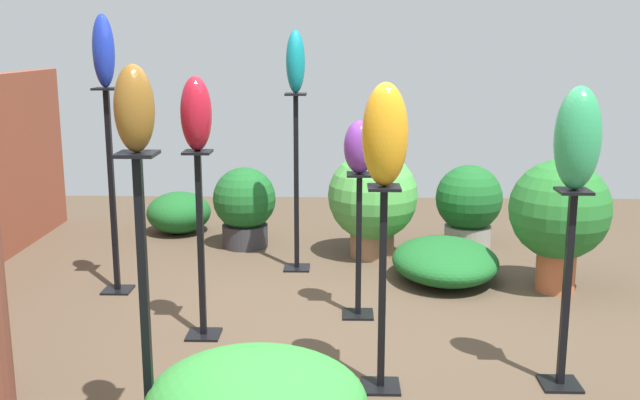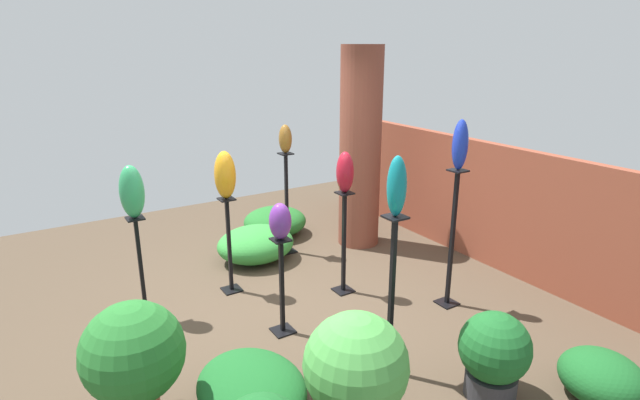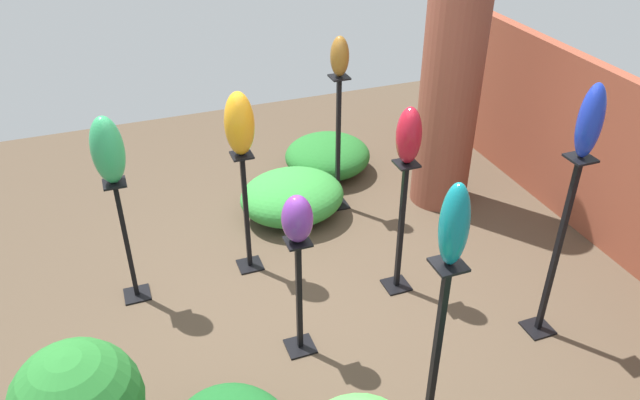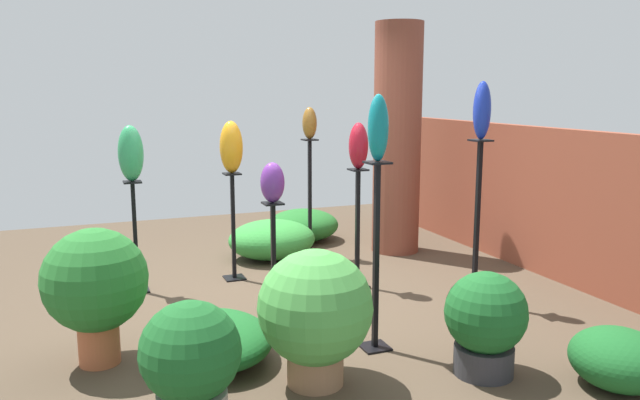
% 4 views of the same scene
% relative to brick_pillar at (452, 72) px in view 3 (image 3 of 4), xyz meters
% --- Properties ---
extents(ground_plane, '(8.00, 8.00, 0.00)m').
position_rel_brick_pillar_xyz_m(ground_plane, '(1.17, -1.81, -1.30)').
color(ground_plane, '#4C3D2D').
extents(brick_wall_back, '(5.60, 0.12, 1.49)m').
position_rel_brick_pillar_xyz_m(brick_wall_back, '(1.17, 0.97, -0.56)').
color(brick_wall_back, brown).
rests_on(brick_wall_back, ground).
extents(brick_pillar, '(0.54, 0.54, 2.60)m').
position_rel_brick_pillar_xyz_m(brick_pillar, '(0.00, 0.00, 0.00)').
color(brick_pillar, brown).
rests_on(brick_pillar, ground).
extents(pedestal_jade, '(0.20, 0.20, 1.04)m').
position_rel_brick_pillar_xyz_m(pedestal_jade, '(0.46, -2.96, -0.83)').
color(pedestal_jade, black).
rests_on(pedestal_jade, ground).
extents(pedestal_violet, '(0.20, 0.20, 0.94)m').
position_rel_brick_pillar_xyz_m(pedestal_violet, '(1.44, -1.93, -0.88)').
color(pedestal_violet, black).
rests_on(pedestal_violet, ground).
extents(pedestal_amber, '(0.20, 0.20, 1.06)m').
position_rel_brick_pillar_xyz_m(pedestal_amber, '(0.41, -2.02, -0.82)').
color(pedestal_amber, black).
rests_on(pedestal_amber, ground).
extents(pedestal_teal, '(0.20, 0.20, 1.37)m').
position_rel_brick_pillar_xyz_m(pedestal_teal, '(2.44, -1.47, -0.67)').
color(pedestal_teal, black).
rests_on(pedestal_teal, ground).
extents(pedestal_cobalt, '(0.20, 0.20, 1.45)m').
position_rel_brick_pillar_xyz_m(pedestal_cobalt, '(1.88, -0.22, -0.63)').
color(pedestal_cobalt, black).
rests_on(pedestal_cobalt, ground).
extents(pedestal_ruby, '(0.20, 0.20, 1.14)m').
position_rel_brick_pillar_xyz_m(pedestal_ruby, '(1.07, -0.98, -0.78)').
color(pedestal_ruby, black).
rests_on(pedestal_ruby, ground).
extents(pedestal_bronze, '(0.20, 0.20, 1.32)m').
position_rel_brick_pillar_xyz_m(pedestal_bronze, '(-0.21, -0.98, -0.69)').
color(pedestal_bronze, black).
rests_on(pedestal_bronze, ground).
extents(art_vase_jade, '(0.21, 0.23, 0.51)m').
position_rel_brick_pillar_xyz_m(art_vase_jade, '(0.46, -2.96, -0.01)').
color(art_vase_jade, '#2D9356').
rests_on(art_vase_jade, pedestal_jade).
extents(art_vase_violet, '(0.20, 0.20, 0.33)m').
position_rel_brick_pillar_xyz_m(art_vase_violet, '(1.44, -1.93, -0.19)').
color(art_vase_violet, '#6B2D8C').
rests_on(art_vase_violet, pedestal_violet).
extents(art_vase_amber, '(0.21, 0.22, 0.50)m').
position_rel_brick_pillar_xyz_m(art_vase_amber, '(0.41, -2.02, 0.01)').
color(art_vase_amber, orange).
rests_on(art_vase_amber, pedestal_amber).
extents(art_vase_teal, '(0.16, 0.14, 0.46)m').
position_rel_brick_pillar_xyz_m(art_vase_teal, '(2.44, -1.47, 0.30)').
color(art_vase_teal, '#0F727A').
rests_on(art_vase_teal, pedestal_teal).
extents(art_vase_cobalt, '(0.15, 0.15, 0.49)m').
position_rel_brick_pillar_xyz_m(art_vase_cobalt, '(1.88, -0.22, 0.39)').
color(art_vase_cobalt, '#192D9E').
rests_on(art_vase_cobalt, pedestal_cobalt).
extents(art_vase_ruby, '(0.19, 0.18, 0.43)m').
position_rel_brick_pillar_xyz_m(art_vase_ruby, '(1.07, -0.98, 0.05)').
color(art_vase_ruby, maroon).
rests_on(art_vase_ruby, pedestal_ruby).
extents(art_vase_bronze, '(0.16, 0.16, 0.35)m').
position_rel_brick_pillar_xyz_m(art_vase_bronze, '(-0.21, -0.98, 0.19)').
color(art_vase_bronze, brown).
rests_on(art_vase_bronze, pedestal_bronze).
extents(foliage_bed_west, '(0.83, 0.97, 0.43)m').
position_rel_brick_pillar_xyz_m(foliage_bed_west, '(-0.19, -1.45, -1.09)').
color(foliage_bed_west, '#338C38').
rests_on(foliage_bed_west, ground).
extents(foliage_bed_rear, '(0.85, 0.89, 0.39)m').
position_rel_brick_pillar_xyz_m(foliage_bed_rear, '(-0.85, -0.84, -1.11)').
color(foliage_bed_rear, '#236B28').
rests_on(foliage_bed_rear, ground).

